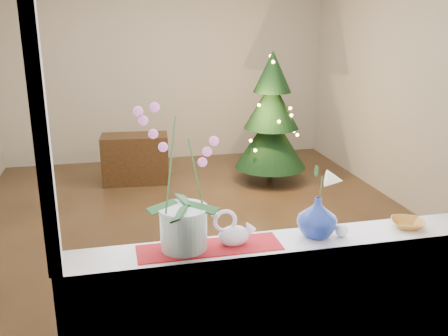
# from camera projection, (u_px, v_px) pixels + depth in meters

# --- Properties ---
(ground) EXTENTS (5.00, 5.00, 0.00)m
(ground) POSITION_uv_depth(u_px,v_px,m) (200.00, 224.00, 4.97)
(ground) COLOR #352415
(ground) RESTS_ON ground
(wall_back) EXTENTS (4.50, 0.10, 2.70)m
(wall_back) POSITION_uv_depth(u_px,v_px,m) (166.00, 64.00, 6.90)
(wall_back) COLOR beige
(wall_back) RESTS_ON ground
(wall_front) EXTENTS (4.50, 0.10, 2.70)m
(wall_front) POSITION_uv_depth(u_px,v_px,m) (297.00, 166.00, 2.25)
(wall_front) COLOR beige
(wall_front) RESTS_ON ground
(wall_right) EXTENTS (0.10, 5.00, 2.70)m
(wall_right) POSITION_uv_depth(u_px,v_px,m) (416.00, 82.00, 5.06)
(wall_right) COLOR beige
(wall_right) RESTS_ON ground
(window_apron) EXTENTS (2.20, 0.08, 0.88)m
(window_apron) POSITION_uv_depth(u_px,v_px,m) (286.00, 333.00, 2.55)
(window_apron) COLOR white
(window_apron) RESTS_ON ground
(windowsill) EXTENTS (2.20, 0.26, 0.04)m
(windowsill) POSITION_uv_depth(u_px,v_px,m) (284.00, 244.00, 2.50)
(windowsill) COLOR white
(windowsill) RESTS_ON window_apron
(window_frame) EXTENTS (2.22, 0.06, 1.60)m
(window_frame) POSITION_uv_depth(u_px,v_px,m) (298.00, 87.00, 2.17)
(window_frame) COLOR white
(window_frame) RESTS_ON windowsill
(runner) EXTENTS (0.70, 0.20, 0.01)m
(runner) POSITION_uv_depth(u_px,v_px,m) (210.00, 248.00, 2.41)
(runner) COLOR maroon
(runner) RESTS_ON windowsill
(orchid_pot) EXTENTS (0.28, 0.28, 0.71)m
(orchid_pot) POSITION_uv_depth(u_px,v_px,m) (182.00, 179.00, 2.30)
(orchid_pot) COLOR beige
(orchid_pot) RESTS_ON windowsill
(swan) EXTENTS (0.22, 0.13, 0.18)m
(swan) POSITION_uv_depth(u_px,v_px,m) (234.00, 228.00, 2.42)
(swan) COLOR silver
(swan) RESTS_ON windowsill
(blue_vase) EXTENTS (0.25, 0.25, 0.24)m
(blue_vase) POSITION_uv_depth(u_px,v_px,m) (317.00, 214.00, 2.51)
(blue_vase) COLOR navy
(blue_vase) RESTS_ON windowsill
(lily) EXTENTS (0.13, 0.08, 0.18)m
(lily) POSITION_uv_depth(u_px,v_px,m) (320.00, 174.00, 2.45)
(lily) COLOR white
(lily) RESTS_ON blue_vase
(paperweight) EXTENTS (0.08, 0.08, 0.07)m
(paperweight) POSITION_uv_depth(u_px,v_px,m) (342.00, 230.00, 2.53)
(paperweight) COLOR white
(paperweight) RESTS_ON windowsill
(amber_dish) EXTENTS (0.19, 0.19, 0.04)m
(amber_dish) POSITION_uv_depth(u_px,v_px,m) (407.00, 224.00, 2.64)
(amber_dish) COLOR #A06923
(amber_dish) RESTS_ON windowsill
(xmas_tree) EXTENTS (1.13, 1.13, 1.61)m
(xmas_tree) POSITION_uv_depth(u_px,v_px,m) (271.00, 118.00, 6.06)
(xmas_tree) COLOR black
(xmas_tree) RESTS_ON ground
(side_table) EXTENTS (0.83, 0.47, 0.60)m
(side_table) POSITION_uv_depth(u_px,v_px,m) (135.00, 159.00, 6.15)
(side_table) COLOR black
(side_table) RESTS_ON ground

